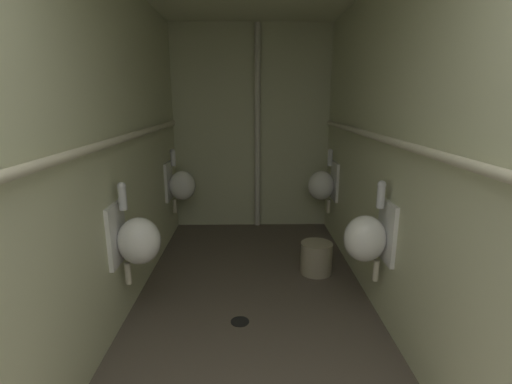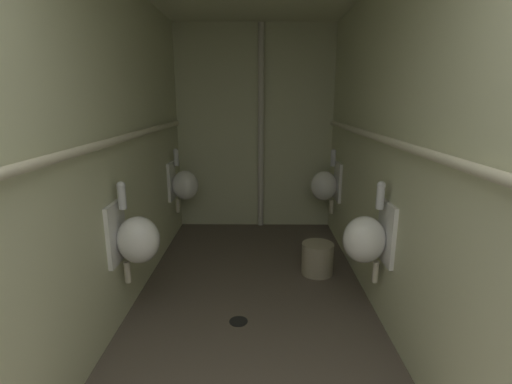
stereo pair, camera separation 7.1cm
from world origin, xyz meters
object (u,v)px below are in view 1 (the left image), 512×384
at_px(waste_bin, 316,258).
at_px(urinal_right_far, 323,184).
at_px(urinal_right_mid, 368,237).
at_px(urinal_left_mid, 136,239).
at_px(standpipe_back_wall, 257,130).
at_px(floor_drain, 240,321).
at_px(urinal_left_far, 180,185).

bearing_deg(waste_bin, urinal_right_far, 76.48).
xyz_separation_m(urinal_right_mid, waste_bin, (-0.21, 0.79, -0.51)).
height_order(urinal_left_mid, waste_bin, urinal_left_mid).
xyz_separation_m(standpipe_back_wall, floor_drain, (-0.17, -2.14, -1.25)).
distance_m(urinal_left_mid, floor_drain, 0.98).
height_order(urinal_left_mid, urinal_right_far, same).
distance_m(urinal_left_mid, urinal_right_mid, 1.65).
bearing_deg(urinal_right_mid, standpipe_back_wall, 109.48).
relative_size(urinal_right_far, floor_drain, 5.39).
distance_m(urinal_left_mid, standpipe_back_wall, 2.39).
bearing_deg(standpipe_back_wall, floor_drain, -94.66).
relative_size(urinal_left_far, standpipe_back_wall, 0.31).
relative_size(urinal_left_mid, standpipe_back_wall, 0.31).
distance_m(urinal_left_mid, urinal_right_far, 2.36).
relative_size(standpipe_back_wall, waste_bin, 8.16).
xyz_separation_m(urinal_right_far, floor_drain, (-0.92, -1.69, -0.66)).
height_order(urinal_left_mid, standpipe_back_wall, standpipe_back_wall).
xyz_separation_m(urinal_left_far, waste_bin, (1.44, -0.91, -0.51)).
xyz_separation_m(urinal_left_far, floor_drain, (0.73, -1.71, -0.66)).
relative_size(floor_drain, waste_bin, 0.47).
bearing_deg(waste_bin, urinal_left_mid, -150.68).
distance_m(urinal_left_mid, waste_bin, 1.73).
height_order(urinal_right_far, floor_drain, urinal_right_far).
distance_m(standpipe_back_wall, waste_bin, 1.81).
distance_m(urinal_right_mid, floor_drain, 1.14).
height_order(urinal_left_far, urinal_right_far, same).
height_order(urinal_left_far, waste_bin, urinal_left_far).
height_order(urinal_left_mid, urinal_right_mid, same).
xyz_separation_m(urinal_left_far, standpipe_back_wall, (0.90, 0.42, 0.59)).
bearing_deg(urinal_right_far, urinal_left_far, 179.30).
relative_size(standpipe_back_wall, floor_drain, 17.53).
height_order(floor_drain, waste_bin, waste_bin).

